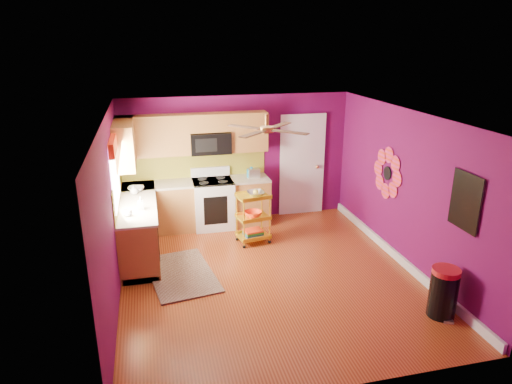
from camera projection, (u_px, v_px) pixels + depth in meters
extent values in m
plane|color=maroon|center=(269.00, 276.00, 7.14)|extent=(5.00, 5.00, 0.00)
cube|color=#5C0A49|center=(237.00, 159.00, 9.04)|extent=(4.50, 0.04, 2.50)
cube|color=#5C0A49|center=(336.00, 286.00, 4.44)|extent=(4.50, 0.04, 2.50)
cube|color=#5C0A49|center=(111.00, 214.00, 6.25)|extent=(0.04, 5.00, 2.50)
cube|color=#5C0A49|center=(407.00, 190.00, 7.23)|extent=(0.04, 5.00, 2.50)
cube|color=silver|center=(271.00, 116.00, 6.33)|extent=(4.50, 5.00, 0.04)
cube|color=white|center=(397.00, 257.00, 7.61)|extent=(0.05, 4.90, 0.14)
cube|color=#925B27|center=(139.00, 227.00, 7.81)|extent=(0.60, 2.30, 0.90)
cube|color=#925B27|center=(198.00, 205.00, 8.84)|extent=(2.80, 0.60, 0.90)
cube|color=beige|center=(137.00, 202.00, 7.66)|extent=(0.63, 2.30, 0.04)
cube|color=beige|center=(197.00, 182.00, 8.68)|extent=(2.80, 0.63, 0.04)
cube|color=black|center=(141.00, 249.00, 7.94)|extent=(0.54, 2.30, 0.10)
cube|color=black|center=(198.00, 224.00, 8.97)|extent=(2.80, 0.54, 0.10)
cube|color=white|center=(213.00, 204.00, 8.87)|extent=(0.76, 0.66, 0.92)
cube|color=black|center=(212.00, 181.00, 8.72)|extent=(0.76, 0.62, 0.03)
cube|color=white|center=(210.00, 172.00, 8.94)|extent=(0.76, 0.06, 0.18)
cube|color=black|center=(216.00, 210.00, 8.57)|extent=(0.45, 0.02, 0.55)
cube|color=#925B27|center=(153.00, 136.00, 8.35)|extent=(1.32, 0.33, 0.75)
cube|color=#925B27|center=(248.00, 131.00, 8.74)|extent=(0.72, 0.33, 0.75)
cube|color=#925B27|center=(209.00, 122.00, 8.51)|extent=(0.76, 0.33, 0.34)
cube|color=#925B27|center=(124.00, 143.00, 7.80)|extent=(0.33, 1.30, 0.75)
cube|color=black|center=(210.00, 143.00, 8.61)|extent=(0.76, 0.38, 0.40)
cube|color=olive|center=(194.00, 164.00, 8.86)|extent=(2.80, 0.01, 0.51)
cube|color=olive|center=(117.00, 188.00, 7.51)|extent=(0.01, 2.30, 0.51)
cube|color=white|center=(115.00, 172.00, 7.12)|extent=(0.03, 1.20, 1.00)
cube|color=#FC4016|center=(114.00, 142.00, 6.97)|extent=(0.08, 1.35, 0.22)
cube|color=white|center=(302.00, 166.00, 9.39)|extent=(0.85, 0.04, 2.05)
cube|color=white|center=(302.00, 166.00, 9.37)|extent=(0.95, 0.02, 2.15)
sphere|color=#BF8C3F|center=(317.00, 167.00, 9.41)|extent=(0.07, 0.07, 0.07)
cylinder|color=black|center=(387.00, 173.00, 7.75)|extent=(0.01, 0.24, 0.24)
cube|color=#1C93B7|center=(466.00, 201.00, 5.84)|extent=(0.03, 0.52, 0.72)
cube|color=black|center=(465.00, 202.00, 5.84)|extent=(0.01, 0.56, 0.76)
cylinder|color=#BF8C3F|center=(267.00, 120.00, 6.54)|extent=(0.06, 0.06, 0.16)
cylinder|color=#BF8C3F|center=(267.00, 129.00, 6.59)|extent=(0.20, 0.20, 0.08)
cube|color=#4C2D19|center=(280.00, 125.00, 6.90)|extent=(0.47, 0.47, 0.01)
cube|color=#4C2D19|center=(245.00, 127.00, 6.78)|extent=(0.47, 0.47, 0.01)
cube|color=#4C2D19|center=(253.00, 134.00, 6.28)|extent=(0.47, 0.47, 0.01)
cube|color=#4C2D19|center=(290.00, 132.00, 6.40)|extent=(0.47, 0.47, 0.01)
cube|color=black|center=(181.00, 274.00, 7.18)|extent=(1.17, 1.66, 0.02)
cylinder|color=gold|center=(244.00, 224.00, 7.92)|extent=(0.02, 0.02, 0.86)
cylinder|color=gold|center=(270.00, 219.00, 8.11)|extent=(0.02, 0.02, 0.86)
cylinder|color=gold|center=(237.00, 217.00, 8.22)|extent=(0.02, 0.02, 0.86)
cylinder|color=gold|center=(262.00, 213.00, 8.41)|extent=(0.02, 0.02, 0.86)
sphere|color=black|center=(244.00, 247.00, 8.06)|extent=(0.06, 0.06, 0.06)
sphere|color=black|center=(269.00, 242.00, 8.25)|extent=(0.06, 0.06, 0.06)
sphere|color=black|center=(237.00, 239.00, 8.36)|extent=(0.06, 0.06, 0.06)
sphere|color=black|center=(262.00, 235.00, 8.55)|extent=(0.06, 0.06, 0.06)
cube|color=gold|center=(253.00, 197.00, 8.03)|extent=(0.62, 0.50, 0.03)
cube|color=gold|center=(253.00, 217.00, 8.16)|extent=(0.62, 0.50, 0.03)
cube|color=gold|center=(253.00, 236.00, 8.28)|extent=(0.62, 0.50, 0.03)
imported|color=beige|center=(256.00, 193.00, 8.03)|extent=(0.35, 0.35, 0.07)
sphere|color=yellow|center=(256.00, 192.00, 8.03)|extent=(0.10, 0.10, 0.10)
imported|color=#FC4016|center=(253.00, 214.00, 8.14)|extent=(0.37, 0.37, 0.10)
cube|color=navy|center=(253.00, 234.00, 8.27)|extent=(0.36, 0.30, 0.04)
cube|color=#267233|center=(253.00, 232.00, 8.25)|extent=(0.36, 0.30, 0.04)
cube|color=#FC4016|center=(253.00, 230.00, 8.24)|extent=(0.36, 0.30, 0.03)
cylinder|color=black|center=(443.00, 295.00, 6.04)|extent=(0.47, 0.47, 0.63)
cylinder|color=#A8181D|center=(447.00, 271.00, 5.92)|extent=(0.36, 0.36, 0.07)
cube|color=beige|center=(448.00, 322.00, 5.96)|extent=(0.14, 0.10, 0.03)
cylinder|color=#15769F|center=(251.00, 173.00, 8.92)|extent=(0.18, 0.18, 0.16)
sphere|color=#15769F|center=(251.00, 168.00, 8.88)|extent=(0.06, 0.06, 0.06)
cube|color=beige|center=(254.00, 173.00, 8.88)|extent=(0.22, 0.15, 0.18)
imported|color=#EA3F72|center=(141.00, 203.00, 7.24)|extent=(0.09, 0.10, 0.21)
imported|color=white|center=(134.00, 190.00, 7.93)|extent=(0.13, 0.13, 0.17)
imported|color=white|center=(136.00, 189.00, 8.13)|extent=(0.28, 0.28, 0.07)
imported|color=white|center=(128.00, 213.00, 6.98)|extent=(0.14, 0.14, 0.11)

